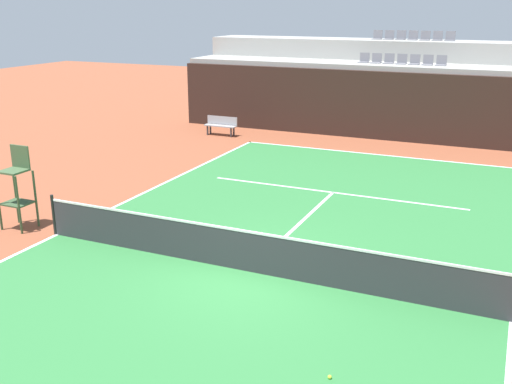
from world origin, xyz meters
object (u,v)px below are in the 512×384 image
object	(u,v)px
tennis_ball_0	(330,377)
tennis_net	(248,251)
umpire_chair	(17,185)
player_bench	(221,124)

from	to	relation	value
tennis_ball_0	tennis_net	bearing A→B (deg)	132.72
tennis_net	umpire_chair	xyz separation A→B (m)	(-6.70, 0.06, 0.68)
player_bench	tennis_ball_0	bearing A→B (deg)	-57.44
tennis_net	player_bench	bearing A→B (deg)	119.65
player_bench	umpire_chair	bearing A→B (deg)	-87.49
tennis_ball_0	umpire_chair	bearing A→B (deg)	161.75
tennis_net	umpire_chair	distance (m)	6.73
tennis_net	tennis_ball_0	distance (m)	4.24
tennis_net	tennis_ball_0	world-z (taller)	tennis_net
tennis_net	player_bench	world-z (taller)	tennis_net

